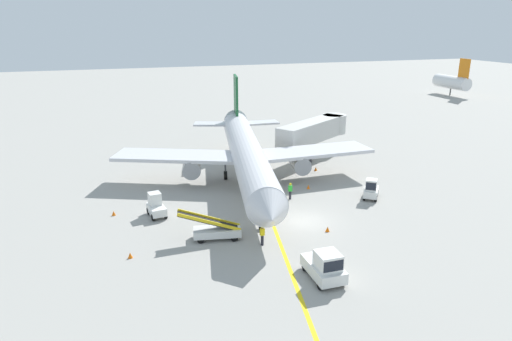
{
  "coord_description": "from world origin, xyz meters",
  "views": [
    {
      "loc": [
        -16.09,
        -34.17,
        16.7
      ],
      "look_at": [
        -1.91,
        7.75,
        2.5
      ],
      "focal_mm": 32.53,
      "sensor_mm": 36.0,
      "label": 1
    }
  ],
  "objects_px": {
    "safety_cone_wingtip_left": "(308,187)",
    "jet_bridge": "(317,130)",
    "baggage_tug_by_cargo_door": "(156,206)",
    "belt_loader_forward_hold": "(216,230)",
    "baggage_tug_near_wing": "(371,190)",
    "pushback_tug": "(325,266)",
    "ground_crew_marshaller": "(262,234)",
    "safety_cone_wingtip_right": "(316,169)",
    "safety_cone_tail_area": "(328,229)",
    "safety_cone_nose_left": "(114,213)",
    "safety_cone_nose_right": "(130,255)",
    "ground_crew_wing_walker": "(290,191)",
    "airliner": "(246,153)"
  },
  "relations": [
    {
      "from": "baggage_tug_near_wing",
      "to": "baggage_tug_by_cargo_door",
      "type": "xyz_separation_m",
      "value": [
        -20.65,
        2.52,
        0.0
      ]
    },
    {
      "from": "airliner",
      "to": "safety_cone_tail_area",
      "type": "distance_m",
      "value": 14.52
    },
    {
      "from": "safety_cone_nose_left",
      "to": "safety_cone_nose_right",
      "type": "bearing_deg",
      "value": -84.58
    },
    {
      "from": "safety_cone_nose_left",
      "to": "safety_cone_wingtip_left",
      "type": "distance_m",
      "value": 19.7
    },
    {
      "from": "baggage_tug_by_cargo_door",
      "to": "belt_loader_forward_hold",
      "type": "height_order",
      "value": "belt_loader_forward_hold"
    },
    {
      "from": "airliner",
      "to": "pushback_tug",
      "type": "relative_size",
      "value": 9.67
    },
    {
      "from": "safety_cone_nose_right",
      "to": "safety_cone_nose_left",
      "type": "bearing_deg",
      "value": 95.42
    },
    {
      "from": "ground_crew_wing_walker",
      "to": "safety_cone_wingtip_right",
      "type": "distance_m",
      "value": 9.98
    },
    {
      "from": "safety_cone_wingtip_left",
      "to": "jet_bridge",
      "type": "bearing_deg",
      "value": 60.61
    },
    {
      "from": "jet_bridge",
      "to": "safety_cone_nose_left",
      "type": "height_order",
      "value": "jet_bridge"
    },
    {
      "from": "ground_crew_marshaller",
      "to": "belt_loader_forward_hold",
      "type": "bearing_deg",
      "value": 144.5
    },
    {
      "from": "safety_cone_nose_left",
      "to": "jet_bridge",
      "type": "bearing_deg",
      "value": 24.42
    },
    {
      "from": "pushback_tug",
      "to": "safety_cone_wingtip_right",
      "type": "relative_size",
      "value": 8.26
    },
    {
      "from": "baggage_tug_by_cargo_door",
      "to": "safety_cone_wingtip_right",
      "type": "xyz_separation_m",
      "value": [
        19.47,
        7.47,
        -0.71
      ]
    },
    {
      "from": "baggage_tug_near_wing",
      "to": "safety_cone_nose_right",
      "type": "distance_m",
      "value": 24.01
    },
    {
      "from": "baggage_tug_by_cargo_door",
      "to": "pushback_tug",
      "type": "bearing_deg",
      "value": -57.32
    },
    {
      "from": "belt_loader_forward_hold",
      "to": "baggage_tug_by_cargo_door",
      "type": "bearing_deg",
      "value": 122.04
    },
    {
      "from": "airliner",
      "to": "pushback_tug",
      "type": "bearing_deg",
      "value": -92.73
    },
    {
      "from": "belt_loader_forward_hold",
      "to": "safety_cone_nose_right",
      "type": "height_order",
      "value": "belt_loader_forward_hold"
    },
    {
      "from": "baggage_tug_by_cargo_door",
      "to": "safety_cone_wingtip_left",
      "type": "distance_m",
      "value": 16.16
    },
    {
      "from": "baggage_tug_near_wing",
      "to": "safety_cone_nose_right",
      "type": "height_order",
      "value": "baggage_tug_near_wing"
    },
    {
      "from": "ground_crew_wing_walker",
      "to": "safety_cone_nose_left",
      "type": "relative_size",
      "value": 3.86
    },
    {
      "from": "pushback_tug",
      "to": "safety_cone_wingtip_right",
      "type": "height_order",
      "value": "pushback_tug"
    },
    {
      "from": "pushback_tug",
      "to": "baggage_tug_near_wing",
      "type": "height_order",
      "value": "pushback_tug"
    },
    {
      "from": "airliner",
      "to": "baggage_tug_near_wing",
      "type": "xyz_separation_m",
      "value": [
        10.23,
        -8.43,
        -2.49
      ]
    },
    {
      "from": "belt_loader_forward_hold",
      "to": "safety_cone_nose_left",
      "type": "distance_m",
      "value": 10.75
    },
    {
      "from": "airliner",
      "to": "jet_bridge",
      "type": "relative_size",
      "value": 2.89
    },
    {
      "from": "baggage_tug_near_wing",
      "to": "ground_crew_wing_walker",
      "type": "distance_m",
      "value": 8.0
    },
    {
      "from": "airliner",
      "to": "belt_loader_forward_hold",
      "type": "bearing_deg",
      "value": -117.95
    },
    {
      "from": "ground_crew_marshaller",
      "to": "ground_crew_wing_walker",
      "type": "height_order",
      "value": "same"
    },
    {
      "from": "safety_cone_nose_left",
      "to": "safety_cone_nose_right",
      "type": "height_order",
      "value": "same"
    },
    {
      "from": "jet_bridge",
      "to": "belt_loader_forward_hold",
      "type": "xyz_separation_m",
      "value": [
        -18.23,
        -19.31,
        -2.77
      ]
    },
    {
      "from": "safety_cone_wingtip_left",
      "to": "safety_cone_wingtip_right",
      "type": "height_order",
      "value": "same"
    },
    {
      "from": "belt_loader_forward_hold",
      "to": "airliner",
      "type": "bearing_deg",
      "value": 62.05
    },
    {
      "from": "safety_cone_nose_left",
      "to": "safety_cone_tail_area",
      "type": "bearing_deg",
      "value": -28.89
    },
    {
      "from": "pushback_tug",
      "to": "safety_cone_wingtip_left",
      "type": "bearing_deg",
      "value": 68.59
    },
    {
      "from": "belt_loader_forward_hold",
      "to": "safety_cone_wingtip_left",
      "type": "relative_size",
      "value": 11.72
    },
    {
      "from": "ground_crew_marshaller",
      "to": "safety_cone_nose_right",
      "type": "xyz_separation_m",
      "value": [
        -9.97,
        1.18,
        -0.69
      ]
    },
    {
      "from": "ground_crew_marshaller",
      "to": "safety_cone_wingtip_right",
      "type": "relative_size",
      "value": 3.86
    },
    {
      "from": "baggage_tug_near_wing",
      "to": "safety_cone_tail_area",
      "type": "xyz_separation_m",
      "value": [
        -7.54,
        -5.48,
        -0.71
      ]
    },
    {
      "from": "jet_bridge",
      "to": "safety_cone_tail_area",
      "type": "relative_size",
      "value": 27.6
    },
    {
      "from": "safety_cone_wingtip_left",
      "to": "safety_cone_wingtip_right",
      "type": "distance_m",
      "value": 6.42
    },
    {
      "from": "pushback_tug",
      "to": "safety_cone_wingtip_right",
      "type": "xyz_separation_m",
      "value": [
        10.04,
        22.18,
        -0.77
      ]
    },
    {
      "from": "ground_crew_wing_walker",
      "to": "jet_bridge",
      "type": "bearing_deg",
      "value": 55.1
    },
    {
      "from": "pushback_tug",
      "to": "ground_crew_wing_walker",
      "type": "relative_size",
      "value": 2.14
    },
    {
      "from": "baggage_tug_by_cargo_door",
      "to": "ground_crew_marshaller",
      "type": "distance_m",
      "value": 11.14
    },
    {
      "from": "pushback_tug",
      "to": "safety_cone_tail_area",
      "type": "bearing_deg",
      "value": 61.29
    },
    {
      "from": "ground_crew_marshaller",
      "to": "safety_cone_nose_right",
      "type": "height_order",
      "value": "ground_crew_marshaller"
    },
    {
      "from": "belt_loader_forward_hold",
      "to": "safety_cone_nose_right",
      "type": "relative_size",
      "value": 11.72
    },
    {
      "from": "belt_loader_forward_hold",
      "to": "safety_cone_wingtip_right",
      "type": "bearing_deg",
      "value": 41.57
    }
  ]
}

